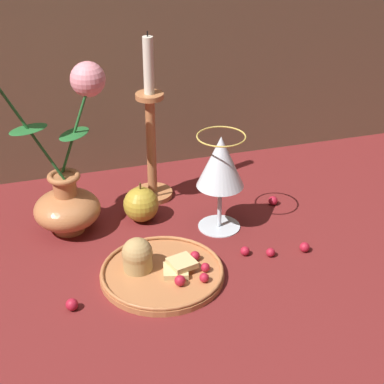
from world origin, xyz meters
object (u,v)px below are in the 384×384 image
object	(u,v)px
vase	(58,171)
candlestick	(151,140)
apple_beside_vase	(141,204)
plate_with_pastries	(158,269)
wine_glass	(221,165)

from	to	relation	value
vase	candlestick	xyz separation A→B (m)	(0.19, 0.08, 0.00)
apple_beside_vase	vase	bearing A→B (deg)	178.03
plate_with_pastries	vase	bearing A→B (deg)	124.87
candlestick	apple_beside_vase	bearing A→B (deg)	-116.95
vase	wine_glass	size ratio (longest dim) A/B	1.95
wine_glass	candlestick	distance (m)	0.18
vase	apple_beside_vase	xyz separation A→B (m)	(0.14, -0.00, -0.09)
candlestick	vase	bearing A→B (deg)	-157.28
vase	plate_with_pastries	size ratio (longest dim) A/B	1.76
vase	apple_beside_vase	distance (m)	0.17
vase	apple_beside_vase	world-z (taller)	vase
wine_glass	candlestick	world-z (taller)	candlestick
candlestick	apple_beside_vase	size ratio (longest dim) A/B	4.26
plate_with_pastries	candlestick	xyz separation A→B (m)	(0.06, 0.27, 0.11)
plate_with_pastries	apple_beside_vase	size ratio (longest dim) A/B	2.61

